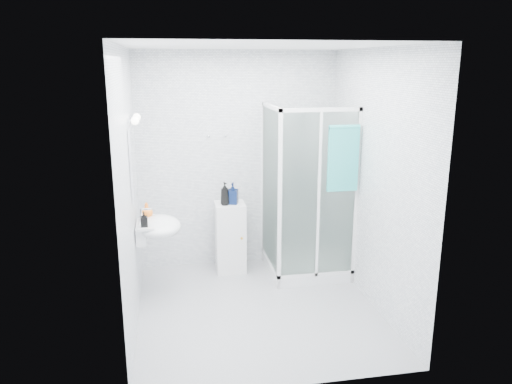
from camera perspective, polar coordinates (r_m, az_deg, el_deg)
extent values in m
cube|color=white|center=(4.81, 0.16, 0.67)|extent=(2.40, 2.60, 2.60)
cube|color=#A3A5A8|center=(5.27, 0.15, -13.15)|extent=(2.40, 2.60, 0.01)
cube|color=white|center=(4.67, 0.17, 16.31)|extent=(2.40, 2.60, 0.01)
cube|color=silver|center=(6.15, 5.65, -8.40)|extent=(0.90, 0.90, 0.12)
cube|color=silver|center=(5.58, 1.84, 9.69)|extent=(0.04, 0.90, 0.04)
cube|color=silver|center=(5.28, 7.46, 9.29)|extent=(0.90, 0.04, 0.04)
cube|color=silver|center=(5.34, 2.72, -1.24)|extent=(0.04, 0.04, 2.00)
cube|color=white|center=(5.74, 1.66, 0.30)|extent=(0.02, 0.82, 1.84)
cube|color=white|center=(5.43, 7.17, -0.63)|extent=(0.82, 0.02, 1.84)
cube|color=silver|center=(5.44, 7.14, -0.60)|extent=(0.03, 0.04, 1.84)
cylinder|color=silver|center=(6.14, 4.96, 4.17)|extent=(0.02, 0.02, 1.00)
cylinder|color=silver|center=(6.05, 5.13, 8.50)|extent=(0.09, 0.05, 0.09)
cylinder|color=silver|center=(6.24, 5.27, 1.52)|extent=(0.12, 0.04, 0.12)
cylinder|color=silver|center=(5.35, 10.40, 7.10)|extent=(0.03, 0.05, 0.03)
cube|color=silver|center=(5.33, -12.93, -4.48)|extent=(0.10, 0.40, 0.18)
ellipsoid|color=silver|center=(5.30, -11.02, -3.89)|extent=(0.46, 0.56, 0.20)
cube|color=silver|center=(5.29, -12.35, -3.43)|extent=(0.16, 0.50, 0.02)
cylinder|color=silver|center=(5.27, -13.05, -2.63)|extent=(0.04, 0.04, 0.16)
cylinder|color=silver|center=(5.25, -12.54, -1.93)|extent=(0.12, 0.02, 0.02)
cube|color=white|center=(5.14, -13.91, 3.43)|extent=(0.02, 0.60, 0.70)
cylinder|color=silver|center=(4.92, -14.14, 7.89)|extent=(0.05, 0.04, 0.04)
sphere|color=white|center=(4.91, -13.67, 7.92)|extent=(0.08, 0.08, 0.08)
cylinder|color=silver|center=(5.23, -13.93, 8.29)|extent=(0.05, 0.04, 0.04)
sphere|color=white|center=(5.23, -13.49, 8.31)|extent=(0.08, 0.08, 0.08)
cylinder|color=silver|center=(5.94, -5.43, 6.44)|extent=(0.02, 0.04, 0.02)
sphere|color=silver|center=(5.91, -5.41, 6.40)|extent=(0.03, 0.03, 0.03)
cylinder|color=silver|center=(5.96, -3.50, 6.50)|extent=(0.02, 0.04, 0.02)
sphere|color=silver|center=(5.93, -3.47, 6.47)|extent=(0.03, 0.03, 0.03)
cube|color=silver|center=(6.02, -2.96, -5.17)|extent=(0.35, 0.35, 0.84)
cube|color=silver|center=(5.86, -2.74, -5.72)|extent=(0.31, 0.01, 0.72)
sphere|color=#C78D1C|center=(5.85, -1.64, -5.33)|extent=(0.03, 0.03, 0.03)
cube|color=teal|center=(5.38, 9.93, 3.68)|extent=(0.33, 0.04, 0.69)
cylinder|color=teal|center=(5.32, 10.09, 7.32)|extent=(0.33, 0.05, 0.05)
imported|color=black|center=(5.79, -3.58, -0.20)|extent=(0.14, 0.14, 0.27)
imported|color=#0A183D|center=(5.84, -2.67, -0.16)|extent=(0.15, 0.15, 0.25)
imported|color=orange|center=(5.38, -12.39, -2.08)|extent=(0.17, 0.17, 0.17)
imported|color=black|center=(5.11, -12.68, -3.05)|extent=(0.07, 0.07, 0.15)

